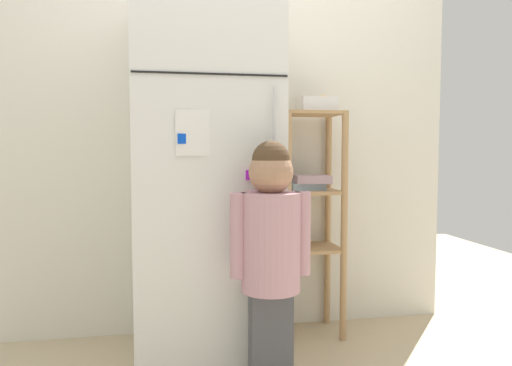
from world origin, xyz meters
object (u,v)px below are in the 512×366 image
(refrigerator, at_px, (206,177))
(fruit_bin, at_px, (320,105))
(child_standing, at_px, (271,241))
(pantry_shelf_unit, at_px, (309,204))

(refrigerator, relative_size, fruit_bin, 9.22)
(refrigerator, bearing_deg, fruit_bin, 12.30)
(child_standing, bearing_deg, fruit_bin, 55.35)
(child_standing, distance_m, pantry_shelf_unit, 0.70)
(refrigerator, distance_m, pantry_shelf_unit, 0.62)
(fruit_bin, bearing_deg, child_standing, -124.65)
(refrigerator, bearing_deg, child_standing, -62.10)
(refrigerator, relative_size, child_standing, 1.68)
(refrigerator, xyz_separation_m, child_standing, (0.23, -0.44, -0.25))
(pantry_shelf_unit, bearing_deg, fruit_bin, -21.28)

